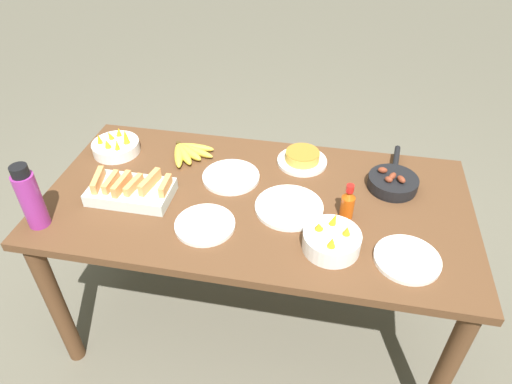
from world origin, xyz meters
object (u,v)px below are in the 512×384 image
object	(u,v)px
fruit_bowl_mango	(116,146)
hot_sauce_bottle	(348,203)
water_bottle	(30,198)
empty_plate_near_front	(289,207)
banana_bunch	(187,152)
skillet	(393,182)
melon_tray	(131,190)
frittata_plate_center	(302,158)
fruit_bowl_citrus	(332,240)
empty_plate_far_right	(205,225)
empty_plate_mid_edge	(407,259)
empty_plate_far_left	(231,177)

from	to	relation	value
fruit_bowl_mango	hot_sauce_bottle	world-z (taller)	hot_sauce_bottle
water_bottle	empty_plate_near_front	bearing A→B (deg)	16.05
banana_bunch	skillet	xyz separation A→B (m)	(0.88, -0.06, 0.01)
water_bottle	hot_sauce_bottle	xyz separation A→B (m)	(1.10, 0.25, -0.06)
melon_tray	fruit_bowl_mango	xyz separation A→B (m)	(-0.19, 0.29, -0.00)
melon_tray	frittata_plate_center	world-z (taller)	melon_tray
fruit_bowl_mango	empty_plate_near_front	bearing A→B (deg)	-16.57
fruit_bowl_mango	fruit_bowl_citrus	world-z (taller)	fruit_bowl_citrus
melon_tray	fruit_bowl_citrus	xyz separation A→B (m)	(0.79, -0.13, 0.00)
melon_tray	empty_plate_far_right	xyz separation A→B (m)	(0.33, -0.11, -0.03)
empty_plate_near_front	empty_plate_far_right	world-z (taller)	same
melon_tray	fruit_bowl_mango	world-z (taller)	fruit_bowl_mango
empty_plate_near_front	water_bottle	xyz separation A→B (m)	(-0.89, -0.26, 0.11)
empty_plate_near_front	fruit_bowl_citrus	size ratio (longest dim) A/B	1.31
hot_sauce_bottle	fruit_bowl_citrus	bearing A→B (deg)	-104.28
frittata_plate_center	fruit_bowl_mango	size ratio (longest dim) A/B	1.04
fruit_bowl_citrus	banana_bunch	bearing A→B (deg)	145.52
fruit_bowl_mango	fruit_bowl_citrus	size ratio (longest dim) A/B	1.03
banana_bunch	hot_sauce_bottle	bearing A→B (deg)	-21.35
skillet	empty_plate_near_front	bearing A→B (deg)	125.26
empty_plate_near_front	fruit_bowl_mango	world-z (taller)	fruit_bowl_mango
hot_sauce_bottle	empty_plate_mid_edge	bearing A→B (deg)	-41.85
water_bottle	fruit_bowl_mango	bearing A→B (deg)	81.04
melon_tray	empty_plate_near_front	distance (m)	0.62
banana_bunch	frittata_plate_center	distance (m)	0.51
banana_bunch	melon_tray	size ratio (longest dim) A/B	0.63
frittata_plate_center	empty_plate_far_left	size ratio (longest dim) A/B	0.91
melon_tray	skillet	size ratio (longest dim) A/B	0.91
skillet	water_bottle	size ratio (longest dim) A/B	1.36
banana_bunch	empty_plate_near_front	world-z (taller)	banana_bunch
frittata_plate_center	water_bottle	xyz separation A→B (m)	(-0.90, -0.57, 0.10)
frittata_plate_center	water_bottle	distance (m)	1.07
empty_plate_far_right	empty_plate_near_front	bearing A→B (deg)	28.37
fruit_bowl_citrus	hot_sauce_bottle	xyz separation A→B (m)	(0.05, 0.18, 0.03)
melon_tray	empty_plate_far_left	xyz separation A→B (m)	(0.36, 0.19, -0.03)
empty_plate_mid_edge	empty_plate_far_right	bearing A→B (deg)	177.19
empty_plate_mid_edge	water_bottle	size ratio (longest dim) A/B	0.86
skillet	empty_plate_far_right	bearing A→B (deg)	125.18
empty_plate_far_right	hot_sauce_bottle	world-z (taller)	hot_sauce_bottle
empty_plate_far_right	frittata_plate_center	bearing A→B (deg)	57.18
empty_plate_near_front	empty_plate_far_left	size ratio (longest dim) A/B	1.10
empty_plate_mid_edge	fruit_bowl_citrus	bearing A→B (deg)	177.43
empty_plate_far_left	fruit_bowl_citrus	xyz separation A→B (m)	(0.43, -0.33, 0.03)
empty_plate_near_front	skillet	bearing A→B (deg)	28.56
skillet	empty_plate_mid_edge	size ratio (longest dim) A/B	1.57
fruit_bowl_mango	water_bottle	distance (m)	0.51
empty_plate_mid_edge	hot_sauce_bottle	bearing A→B (deg)	138.15
frittata_plate_center	skillet	bearing A→B (deg)	-15.00
banana_bunch	empty_plate_mid_edge	bearing A→B (deg)	-26.89
empty_plate_near_front	empty_plate_far_right	size ratio (longest dim) A/B	1.18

